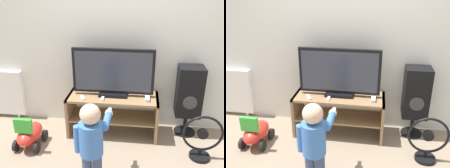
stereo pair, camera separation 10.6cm
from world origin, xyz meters
The scene contains 12 objects.
ground_plane centered at (0.00, 0.00, 0.00)m, with size 16.00×16.00×0.00m, color gray.
wall_back centered at (0.00, 0.54, 1.30)m, with size 10.00×0.06×2.60m.
tv_stand centered at (0.00, 0.23, 0.36)m, with size 1.17×0.46×0.55m.
television centered at (0.00, 0.25, 0.86)m, with size 1.03×0.20×0.62m.
game_console centered at (0.44, 0.17, 0.57)m, with size 0.05×0.16×0.04m.
remote_primary centered at (-0.37, 0.11, 0.56)m, with size 0.09×0.13×0.03m.
remote_secondary centered at (-0.11, 0.11, 0.56)m, with size 0.04×0.13×0.03m.
child centered at (-0.09, -0.71, 0.53)m, with size 0.34×0.50×0.90m.
speaker_tower centered at (0.97, 0.35, 0.59)m, with size 0.32×0.29×0.95m.
floor_fan centered at (1.07, -0.18, 0.25)m, with size 0.46×0.24×0.56m.
ride_on_toy centered at (-0.99, -0.19, 0.17)m, with size 0.31×0.47×0.45m.
radiator centered at (-1.74, 0.47, 0.40)m, with size 0.77×0.08×0.74m.
Camera 2 is at (0.45, -2.66, 1.92)m, focal length 40.00 mm.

